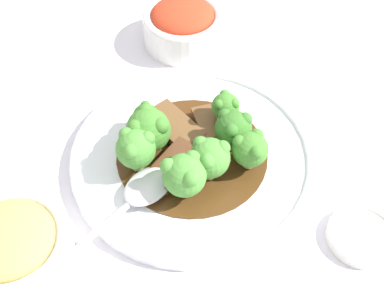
{
  "coord_description": "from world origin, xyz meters",
  "views": [
    {
      "loc": [
        0.16,
        -0.36,
        0.51
      ],
      "look_at": [
        0.0,
        0.0,
        0.03
      ],
      "focal_mm": 50.0,
      "sensor_mm": 36.0,
      "label": 1
    }
  ],
  "objects_px": {
    "broccoli_floret_0": "(146,117)",
    "main_plate": "(192,157)",
    "beef_strip_1": "(173,165)",
    "beef_strip_2": "(205,123)",
    "broccoli_floret_7": "(136,148)",
    "side_bowl_kimchi": "(183,24)",
    "broccoli_floret_2": "(250,149)",
    "broccoli_floret_5": "(184,175)",
    "broccoli_floret_1": "(233,128)",
    "beef_strip_0": "(174,126)",
    "side_bowl_appetizer": "(12,247)",
    "serving_spoon": "(135,197)",
    "broccoli_floret_6": "(148,129)",
    "sauce_dish": "(362,235)",
    "broccoli_floret_4": "(210,157)",
    "broccoli_floret_3": "(226,106)"
  },
  "relations": [
    {
      "from": "beef_strip_1",
      "to": "beef_strip_2",
      "type": "bearing_deg",
      "value": 84.7
    },
    {
      "from": "beef_strip_1",
      "to": "broccoli_floret_6",
      "type": "bearing_deg",
      "value": 156.24
    },
    {
      "from": "broccoli_floret_0",
      "to": "broccoli_floret_3",
      "type": "height_order",
      "value": "broccoli_floret_3"
    },
    {
      "from": "sauce_dish",
      "to": "serving_spoon",
      "type": "bearing_deg",
      "value": -164.08
    },
    {
      "from": "broccoli_floret_3",
      "to": "broccoli_floret_6",
      "type": "relative_size",
      "value": 0.84
    },
    {
      "from": "side_bowl_kimchi",
      "to": "beef_strip_2",
      "type": "bearing_deg",
      "value": -56.83
    },
    {
      "from": "broccoli_floret_4",
      "to": "beef_strip_0",
      "type": "bearing_deg",
      "value": 144.85
    },
    {
      "from": "beef_strip_1",
      "to": "broccoli_floret_4",
      "type": "relative_size",
      "value": 1.4
    },
    {
      "from": "broccoli_floret_0",
      "to": "broccoli_floret_7",
      "type": "distance_m",
      "value": 0.06
    },
    {
      "from": "broccoli_floret_3",
      "to": "sauce_dish",
      "type": "bearing_deg",
      "value": -22.44
    },
    {
      "from": "main_plate",
      "to": "broccoli_floret_2",
      "type": "xyz_separation_m",
      "value": [
        0.07,
        0.01,
        0.04
      ]
    },
    {
      "from": "broccoli_floret_4",
      "to": "broccoli_floret_5",
      "type": "height_order",
      "value": "broccoli_floret_5"
    },
    {
      "from": "beef_strip_2",
      "to": "broccoli_floret_6",
      "type": "relative_size",
      "value": 1.05
    },
    {
      "from": "serving_spoon",
      "to": "sauce_dish",
      "type": "height_order",
      "value": "serving_spoon"
    },
    {
      "from": "broccoli_floret_5",
      "to": "sauce_dish",
      "type": "bearing_deg",
      "value": 10.22
    },
    {
      "from": "broccoli_floret_2",
      "to": "sauce_dish",
      "type": "bearing_deg",
      "value": -12.18
    },
    {
      "from": "beef_strip_1",
      "to": "broccoli_floret_3",
      "type": "relative_size",
      "value": 1.62
    },
    {
      "from": "sauce_dish",
      "to": "broccoli_floret_7",
      "type": "bearing_deg",
      "value": -174.61
    },
    {
      "from": "serving_spoon",
      "to": "side_bowl_appetizer",
      "type": "distance_m",
      "value": 0.13
    },
    {
      "from": "side_bowl_appetizer",
      "to": "broccoli_floret_0",
      "type": "bearing_deg",
      "value": 77.22
    },
    {
      "from": "broccoli_floret_4",
      "to": "broccoli_floret_6",
      "type": "xyz_separation_m",
      "value": [
        -0.08,
        0.01,
        -0.0
      ]
    },
    {
      "from": "beef_strip_0",
      "to": "broccoli_floret_0",
      "type": "height_order",
      "value": "broccoli_floret_0"
    },
    {
      "from": "broccoli_floret_5",
      "to": "side_bowl_appetizer",
      "type": "distance_m",
      "value": 0.19
    },
    {
      "from": "main_plate",
      "to": "broccoli_floret_5",
      "type": "xyz_separation_m",
      "value": [
        0.02,
        -0.05,
        0.04
      ]
    },
    {
      "from": "broccoli_floret_3",
      "to": "sauce_dish",
      "type": "height_order",
      "value": "broccoli_floret_3"
    },
    {
      "from": "beef_strip_1",
      "to": "beef_strip_2",
      "type": "xyz_separation_m",
      "value": [
        0.01,
        0.07,
        -0.0
      ]
    },
    {
      "from": "broccoli_floret_5",
      "to": "beef_strip_0",
      "type": "bearing_deg",
      "value": 122.74
    },
    {
      "from": "beef_strip_2",
      "to": "broccoli_floret_5",
      "type": "distance_m",
      "value": 0.11
    },
    {
      "from": "broccoli_floret_0",
      "to": "sauce_dish",
      "type": "bearing_deg",
      "value": -6.33
    },
    {
      "from": "main_plate",
      "to": "broccoli_floret_6",
      "type": "distance_m",
      "value": 0.06
    },
    {
      "from": "broccoli_floret_0",
      "to": "broccoli_floret_6",
      "type": "height_order",
      "value": "broccoli_floret_6"
    },
    {
      "from": "broccoli_floret_1",
      "to": "broccoli_floret_2",
      "type": "bearing_deg",
      "value": -33.14
    },
    {
      "from": "main_plate",
      "to": "serving_spoon",
      "type": "bearing_deg",
      "value": -107.85
    },
    {
      "from": "broccoli_floret_0",
      "to": "side_bowl_kimchi",
      "type": "relative_size",
      "value": 0.34
    },
    {
      "from": "side_bowl_kimchi",
      "to": "broccoli_floret_2",
      "type": "bearing_deg",
      "value": -47.87
    },
    {
      "from": "broccoli_floret_0",
      "to": "side_bowl_kimchi",
      "type": "distance_m",
      "value": 0.19
    },
    {
      "from": "broccoli_floret_4",
      "to": "side_bowl_appetizer",
      "type": "height_order",
      "value": "broccoli_floret_4"
    },
    {
      "from": "main_plate",
      "to": "beef_strip_2",
      "type": "relative_size",
      "value": 5.01
    },
    {
      "from": "beef_strip_2",
      "to": "broccoli_floret_6",
      "type": "distance_m",
      "value": 0.08
    },
    {
      "from": "beef_strip_0",
      "to": "side_bowl_kimchi",
      "type": "bearing_deg",
      "value": 111.65
    },
    {
      "from": "broccoli_floret_1",
      "to": "beef_strip_0",
      "type": "bearing_deg",
      "value": -177.49
    },
    {
      "from": "broccoli_floret_7",
      "to": "broccoli_floret_0",
      "type": "bearing_deg",
      "value": 106.62
    },
    {
      "from": "broccoli_floret_0",
      "to": "broccoli_floret_6",
      "type": "relative_size",
      "value": 0.7
    },
    {
      "from": "beef_strip_0",
      "to": "broccoli_floret_7",
      "type": "relative_size",
      "value": 1.57
    },
    {
      "from": "broccoli_floret_5",
      "to": "side_bowl_appetizer",
      "type": "relative_size",
      "value": 0.46
    },
    {
      "from": "broccoli_floret_1",
      "to": "broccoli_floret_7",
      "type": "height_order",
      "value": "broccoli_floret_7"
    },
    {
      "from": "broccoli_floret_7",
      "to": "sauce_dish",
      "type": "height_order",
      "value": "broccoli_floret_7"
    },
    {
      "from": "broccoli_floret_7",
      "to": "side_bowl_appetizer",
      "type": "bearing_deg",
      "value": -112.7
    },
    {
      "from": "broccoli_floret_0",
      "to": "main_plate",
      "type": "bearing_deg",
      "value": -8.76
    },
    {
      "from": "serving_spoon",
      "to": "broccoli_floret_6",
      "type": "bearing_deg",
      "value": 105.55
    }
  ]
}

